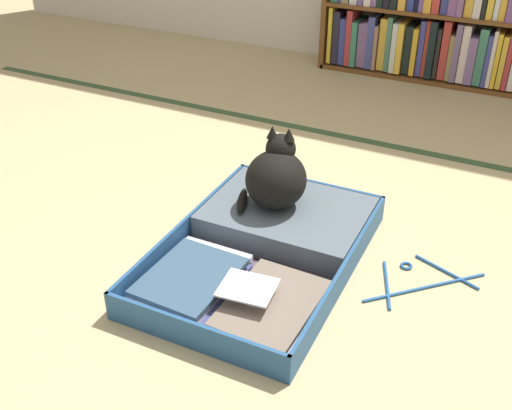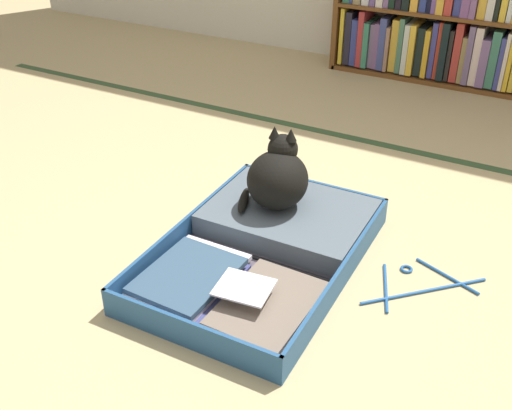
{
  "view_description": "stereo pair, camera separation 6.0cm",
  "coord_description": "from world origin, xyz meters",
  "px_view_note": "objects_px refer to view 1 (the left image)",
  "views": [
    {
      "loc": [
        0.58,
        -1.23,
        1.24
      ],
      "look_at": [
        -0.18,
        0.29,
        0.19
      ],
      "focal_mm": 42.99,
      "sensor_mm": 36.0,
      "label": 1
    },
    {
      "loc": [
        0.63,
        -1.2,
        1.24
      ],
      "look_at": [
        -0.18,
        0.29,
        0.19
      ],
      "focal_mm": 42.99,
      "sensor_mm": 36.0,
      "label": 2
    }
  ],
  "objects_px": {
    "open_suitcase": "(268,242)",
    "clothes_hanger": "(419,280)",
    "black_cat": "(277,177)",
    "bookshelf": "(468,19)"
  },
  "relations": [
    {
      "from": "open_suitcase",
      "to": "clothes_hanger",
      "type": "relative_size",
      "value": 2.82
    },
    {
      "from": "open_suitcase",
      "to": "bookshelf",
      "type": "bearing_deg",
      "value": 82.63
    },
    {
      "from": "open_suitcase",
      "to": "black_cat",
      "type": "relative_size",
      "value": 3.18
    },
    {
      "from": "bookshelf",
      "to": "clothes_hanger",
      "type": "distance_m",
      "value": 1.93
    },
    {
      "from": "open_suitcase",
      "to": "clothes_hanger",
      "type": "height_order",
      "value": "open_suitcase"
    },
    {
      "from": "bookshelf",
      "to": "open_suitcase",
      "type": "bearing_deg",
      "value": -97.37
    },
    {
      "from": "open_suitcase",
      "to": "clothes_hanger",
      "type": "xyz_separation_m",
      "value": [
        0.5,
        0.07,
        -0.04
      ]
    },
    {
      "from": "black_cat",
      "to": "clothes_hanger",
      "type": "relative_size",
      "value": 0.89
    },
    {
      "from": "open_suitcase",
      "to": "clothes_hanger",
      "type": "distance_m",
      "value": 0.51
    },
    {
      "from": "bookshelf",
      "to": "clothes_hanger",
      "type": "relative_size",
      "value": 5.13
    }
  ]
}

